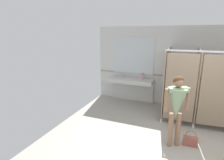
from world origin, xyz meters
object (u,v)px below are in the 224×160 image
(person_standing, at_px, (177,103))
(soap_dispenser, at_px, (143,76))
(paper_cup, at_px, (140,79))
(handbag, at_px, (190,141))

(person_standing, xyz_separation_m, soap_dispenser, (-1.29, 2.41, -0.06))
(soap_dispenser, relative_size, paper_cup, 2.44)
(person_standing, distance_m, soap_dispenser, 2.73)
(handbag, xyz_separation_m, soap_dispenser, (-1.65, 2.28, 0.85))
(handbag, relative_size, soap_dispenser, 1.76)
(person_standing, distance_m, handbag, 0.99)
(person_standing, relative_size, soap_dispenser, 7.59)
(soap_dispenser, distance_m, paper_cup, 0.20)
(handbag, distance_m, paper_cup, 2.80)
(person_standing, bearing_deg, soap_dispenser, 118.09)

